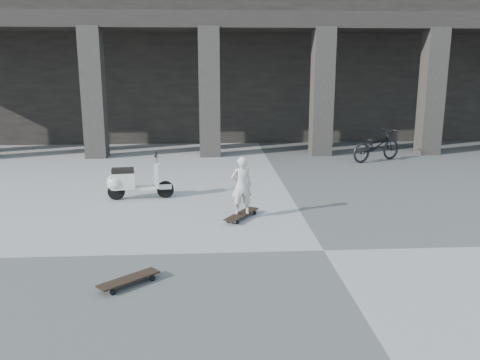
{
  "coord_description": "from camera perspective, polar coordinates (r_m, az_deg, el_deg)",
  "views": [
    {
      "loc": [
        -1.83,
        -7.61,
        2.99
      ],
      "look_at": [
        -1.21,
        2.28,
        0.65
      ],
      "focal_mm": 38.0,
      "sensor_mm": 36.0,
      "label": 1
    }
  ],
  "objects": [
    {
      "name": "scooter",
      "position": [
        11.39,
        -12.36,
        -0.16
      ],
      "size": [
        1.45,
        0.51,
        1.01
      ],
      "rotation": [
        0.0,
        0.0,
        0.09
      ],
      "color": "black",
      "rests_on": "ground"
    },
    {
      "name": "bicycle",
      "position": [
        15.95,
        15.07,
        3.76
      ],
      "size": [
        1.91,
        1.37,
        0.96
      ],
      "primitive_type": "imported",
      "rotation": [
        0.0,
        0.0,
        2.03
      ],
      "color": "black",
      "rests_on": "ground"
    },
    {
      "name": "ground",
      "position": [
        8.37,
        9.39,
        -7.81
      ],
      "size": [
        90.0,
        90.0,
        0.0
      ],
      "primitive_type": "plane",
      "color": "#4F4F4D",
      "rests_on": "ground"
    },
    {
      "name": "child",
      "position": [
        9.69,
        0.18,
        -0.62
      ],
      "size": [
        0.45,
        0.33,
        1.12
      ],
      "primitive_type": "imported",
      "rotation": [
        0.0,
        0.0,
        3.31
      ],
      "color": "beige",
      "rests_on": "longboard"
    },
    {
      "name": "colonnade",
      "position": [
        21.45,
        1.36,
        13.39
      ],
      "size": [
        28.0,
        8.82,
        6.0
      ],
      "color": "black",
      "rests_on": "ground"
    },
    {
      "name": "skateboard_spare",
      "position": [
        7.19,
        -12.36,
        -10.89
      ],
      "size": [
        0.82,
        0.75,
        0.11
      ],
      "rotation": [
        0.0,
        0.0,
        0.72
      ],
      "color": "black",
      "rests_on": "ground"
    },
    {
      "name": "longboard",
      "position": [
        9.85,
        0.18,
        -3.9
      ],
      "size": [
        0.74,
        0.98,
        0.1
      ],
      "rotation": [
        0.0,
        0.0,
        1.0
      ],
      "color": "black",
      "rests_on": "ground"
    }
  ]
}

